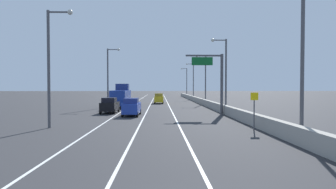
{
  "coord_description": "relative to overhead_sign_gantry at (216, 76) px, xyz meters",
  "views": [
    {
      "loc": [
        -0.22,
        -6.07,
        3.45
      ],
      "look_at": [
        1.18,
        40.44,
        2.17
      ],
      "focal_mm": 30.2,
      "sensor_mm": 36.0,
      "label": 1
    }
  ],
  "objects": [
    {
      "name": "lane_stripe_center",
      "position": [
        -8.77,
        26.28,
        -4.73
      ],
      "size": [
        0.16,
        130.0,
        0.0
      ],
      "primitive_type": "cube",
      "color": "silver",
      "rests_on": "ground_plane"
    },
    {
      "name": "lamp_post_right_second",
      "position": [
        1.6,
        2.61,
        0.95
      ],
      "size": [
        2.14,
        0.44,
        9.86
      ],
      "color": "#4C4C51",
      "rests_on": "ground_plane"
    },
    {
      "name": "lamp_post_left_near",
      "position": [
        -15.95,
        -10.99,
        0.95
      ],
      "size": [
        2.14,
        0.44,
        9.86
      ],
      "color": "#4C4C51",
      "rests_on": "ground_plane"
    },
    {
      "name": "jersey_barrier_right",
      "position": [
        1.34,
        11.28,
        -4.18
      ],
      "size": [
        0.6,
        120.0,
        1.1
      ],
      "primitive_type": "cube",
      "color": "#9E998E",
      "rests_on": "ground_plane"
    },
    {
      "name": "box_truck",
      "position": [
        -13.4,
        12.4,
        -2.93
      ],
      "size": [
        2.58,
        7.94,
        3.96
      ],
      "color": "navy",
      "rests_on": "ground_plane"
    },
    {
      "name": "lane_stripe_left",
      "position": [
        -12.27,
        26.28,
        -4.73
      ],
      "size": [
        0.16,
        130.0,
        0.0
      ],
      "primitive_type": "cube",
      "color": "silver",
      "rests_on": "ground_plane"
    },
    {
      "name": "lamp_post_right_third",
      "position": [
        2.08,
        22.2,
        0.95
      ],
      "size": [
        2.14,
        0.44,
        9.86
      ],
      "color": "#4C4C51",
      "rests_on": "ground_plane"
    },
    {
      "name": "lamp_post_right_fifth",
      "position": [
        2.05,
        61.39,
        0.95
      ],
      "size": [
        2.14,
        0.44,
        9.86
      ],
      "color": "#4C4C51",
      "rests_on": "ground_plane"
    },
    {
      "name": "car_black_0",
      "position": [
        -13.5,
        2.29,
        -3.71
      ],
      "size": [
        2.04,
        4.2,
        2.04
      ],
      "color": "black",
      "rests_on": "ground_plane"
    },
    {
      "name": "lamp_post_left_mid",
      "position": [
        -15.34,
        12.52,
        0.95
      ],
      "size": [
        2.14,
        0.44,
        9.86
      ],
      "color": "#4C4C51",
      "rests_on": "ground_plane"
    },
    {
      "name": "speed_advisory_sign",
      "position": [
        0.44,
        -12.91,
        -2.96
      ],
      "size": [
        0.6,
        0.11,
        3.0
      ],
      "color": "#4C4C51",
      "rests_on": "ground_plane"
    },
    {
      "name": "lamp_post_right_fourth",
      "position": [
        1.96,
        41.79,
        0.95
      ],
      "size": [
        2.14,
        0.44,
        9.86
      ],
      "color": "#4C4C51",
      "rests_on": "ground_plane"
    },
    {
      "name": "ground_plane",
      "position": [
        -6.77,
        35.28,
        -4.73
      ],
      "size": [
        320.0,
        320.0,
        0.0
      ],
      "primitive_type": "plane",
      "color": "#2D2D30"
    },
    {
      "name": "overhead_sign_gantry",
      "position": [
        0.0,
        0.0,
        0.0
      ],
      "size": [
        4.68,
        0.36,
        7.5
      ],
      "color": "#47474C",
      "rests_on": "ground_plane"
    },
    {
      "name": "car_blue_2",
      "position": [
        -10.29,
        -1.26,
        -3.67
      ],
      "size": [
        1.99,
        4.44,
        2.12
      ],
      "color": "#1E389E",
      "rests_on": "ground_plane"
    },
    {
      "name": "lane_stripe_right",
      "position": [
        -5.27,
        26.28,
        -4.73
      ],
      "size": [
        0.16,
        130.0,
        0.0
      ],
      "primitive_type": "cube",
      "color": "silver",
      "rests_on": "ground_plane"
    },
    {
      "name": "car_yellow_1",
      "position": [
        -7.11,
        23.29,
        -3.68
      ],
      "size": [
        1.97,
        4.35,
        2.11
      ],
      "color": "gold",
      "rests_on": "ground_plane"
    },
    {
      "name": "lamp_post_right_near",
      "position": [
        1.88,
        -16.99,
        0.95
      ],
      "size": [
        2.14,
        0.44,
        9.86
      ],
      "color": "#4C4C51",
      "rests_on": "ground_plane"
    }
  ]
}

